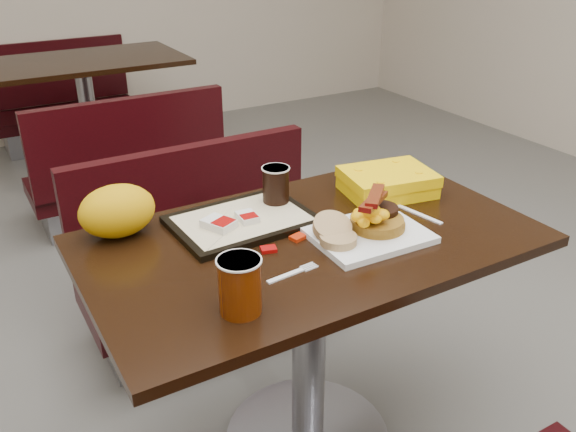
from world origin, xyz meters
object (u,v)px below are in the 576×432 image
clamshell (388,182)px  paper_bag (117,211)px  knife (417,214)px  tray (242,221)px  hashbrown_sleeve_left (219,224)px  bench_far_s (122,156)px  coffee_cup_far (276,185)px  table_far (90,120)px  coffee_cup_near (240,286)px  platter (368,235)px  bench_near_n (213,251)px  bench_far_n (65,96)px  hashbrown_sleeve_right (247,217)px  fork (285,276)px  pancake_stack (377,222)px  table_near (309,348)px

clamshell → paper_bag: 0.81m
knife → tray: bearing=-123.7°
hashbrown_sleeve_left → paper_bag: 0.27m
bench_far_s → tray: (-0.13, -1.74, 0.40)m
coffee_cup_far → paper_bag: paper_bag is taller
bench_far_s → tray: size_ratio=2.62×
table_far → coffee_cup_near: (-0.32, -2.82, 0.44)m
coffee_cup_near → hashbrown_sleeve_left: size_ratio=1.54×
platter → coffee_cup_far: size_ratio=2.82×
bench_far_s → coffee_cup_far: (0.01, -1.69, 0.46)m
clamshell → coffee_cup_far: bearing=176.2°
table_far → coffee_cup_near: size_ratio=9.31×
bench_near_n → bench_far_n: (0.00, 2.60, 0.00)m
platter → hashbrown_sleeve_left: size_ratio=3.56×
hashbrown_sleeve_right → paper_bag: paper_bag is taller
fork → hashbrown_sleeve_right: 0.29m
bench_far_n → coffee_cup_near: coffee_cup_near is taller
coffee_cup_far → clamshell: 0.36m
knife → tray: (-0.46, 0.20, 0.01)m
pancake_stack → coffee_cup_near: (-0.48, -0.14, 0.03)m
table_far → paper_bag: size_ratio=5.89×
pancake_stack → knife: bearing=10.8°
pancake_stack → tray: pancake_stack is taller
bench_near_n → table_far: table_far is taller
bench_far_s → bench_near_n: bearing=-90.0°
table_far → coffee_cup_near: bearing=-96.4°
platter → coffee_cup_far: coffee_cup_far is taller
coffee_cup_near → fork: coffee_cup_near is taller
hashbrown_sleeve_left → hashbrown_sleeve_right: size_ratio=1.25×
paper_bag → tray: bearing=-19.3°
bench_far_s → bench_far_n: bearing=90.0°
table_near → table_far: size_ratio=1.00×
table_near → clamshell: (0.35, 0.12, 0.41)m
hashbrown_sleeve_right → bench_near_n: bearing=81.4°
table_near → table_far: 2.60m
hashbrown_sleeve_left → fork: bearing=-105.8°
tray → bench_far_n: bearing=85.4°
knife → tray: tray is taller
pancake_stack → coffee_cup_far: bearing=118.7°
table_far → fork: 2.77m
clamshell → fork: bearing=-142.7°
bench_near_n → hashbrown_sleeve_left: 0.73m
table_near → hashbrown_sleeve_right: size_ratio=17.91×
coffee_cup_near → coffee_cup_far: bearing=52.6°
bench_near_n → fork: size_ratio=7.05×
table_far → clamshell: bearing=-81.9°
pancake_stack → hashbrown_sleeve_right: size_ratio=2.24×
bench_far_s → coffee_cup_near: coffee_cup_near is taller
fork → coffee_cup_near: bearing=-160.5°
tray → paper_bag: bearing=158.4°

